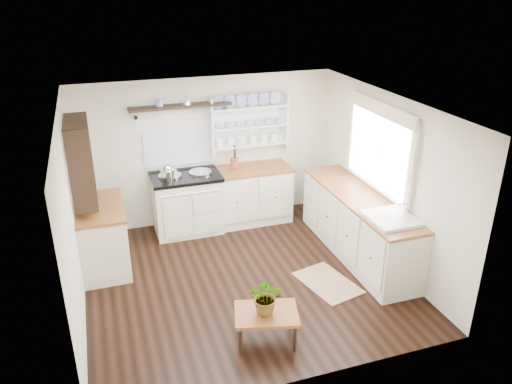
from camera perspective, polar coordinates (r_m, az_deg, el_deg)
floor at (r=6.67m, az=-1.36°, el=-9.80°), size 4.00×3.80×0.01m
wall_back at (r=7.82m, az=-5.56°, el=4.69°), size 4.00×0.02×2.30m
wall_right at (r=6.91m, az=14.60°, el=1.43°), size 0.02×3.80×2.30m
wall_left at (r=5.91m, az=-20.37°, el=-3.23°), size 0.02×3.80×2.30m
ceiling at (r=5.73m, az=-1.58°, el=9.78°), size 4.00×3.80×0.01m
window at (r=6.87m, az=13.93°, el=5.04°), size 0.08×1.55×1.22m
aga_cooker at (r=7.70m, az=-7.89°, el=-1.21°), size 1.03×0.72×0.95m
back_cabinets at (r=7.95m, az=-0.66°, el=-0.22°), size 1.27×0.63×0.90m
right_cabinets at (r=7.12m, az=11.57°, el=-3.70°), size 0.62×2.43×0.90m
belfast_sink at (r=6.41m, az=15.07°, el=-3.87°), size 0.55×0.60×0.45m
left_cabinets at (r=7.01m, az=-17.10°, el=-4.80°), size 0.62×1.13×0.90m
plate_rack at (r=7.83m, az=-0.94°, el=7.93°), size 1.20×0.22×0.90m
high_shelf at (r=7.42m, az=-8.62°, el=9.61°), size 1.50×0.29×0.16m
left_shelving at (r=6.58m, az=-19.42°, el=3.44°), size 0.28×0.80×1.05m
kettle at (r=7.33m, az=-10.11°, el=2.23°), size 0.19×0.19×0.23m
utensil_crock at (r=7.76m, az=-2.47°, el=3.34°), size 0.13×0.13×0.15m
center_table at (r=5.49m, az=1.20°, el=-13.97°), size 0.77×0.63×0.36m
potted_plant at (r=5.35m, az=1.22°, el=-11.88°), size 0.46×0.44×0.40m
floor_rug at (r=6.62m, az=8.18°, el=-10.24°), size 0.73×0.95×0.02m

